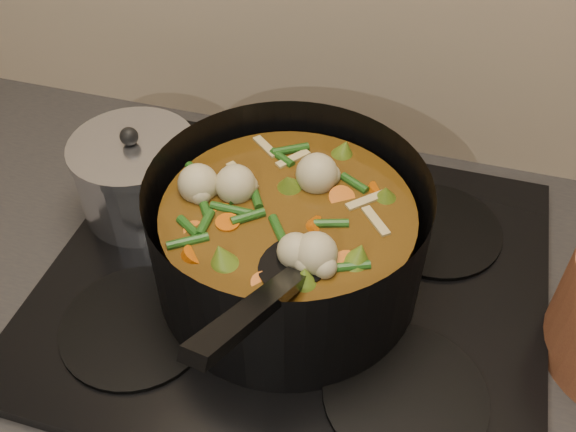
# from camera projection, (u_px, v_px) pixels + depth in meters

# --- Properties ---
(stovetop) EXTENTS (0.62, 0.54, 0.03)m
(stovetop) POSITION_uv_depth(u_px,v_px,m) (296.00, 280.00, 0.82)
(stovetop) COLOR black
(stovetop) RESTS_ON counter
(stockpot) EXTENTS (0.41, 0.49, 0.24)m
(stockpot) POSITION_uv_depth(u_px,v_px,m) (288.00, 239.00, 0.76)
(stockpot) COLOR black
(stockpot) RESTS_ON stovetop
(saucepan) EXTENTS (0.17, 0.17, 0.14)m
(saucepan) POSITION_uv_depth(u_px,v_px,m) (138.00, 176.00, 0.87)
(saucepan) COLOR silver
(saucepan) RESTS_ON stovetop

